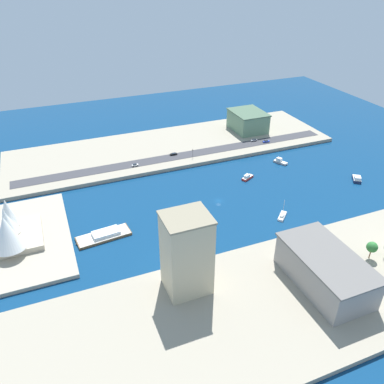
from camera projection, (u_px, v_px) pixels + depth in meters
The scene contains 20 objects.
ground_plane at pixel (219, 201), 228.56m from camera, with size 440.00×440.00×0.00m, color navy.
quay_west at pixel (301, 293), 163.47m from camera, with size 70.00×240.00×2.47m, color #9E937F.
quay_east at pixel (173, 146), 292.39m from camera, with size 70.00×240.00×2.47m, color #9E937F.
peninsula_point at pixel (13, 242), 193.90m from camera, with size 75.17×54.94×2.00m, color #A89E89.
road_strip at pixel (182, 156), 275.77m from camera, with size 10.57×228.00×0.15m, color #38383D.
barge_flat_brown at pixel (104, 235), 198.25m from camera, with size 12.76×28.68×3.15m.
tugboat_red at pixel (247, 177), 251.22m from camera, with size 6.96×9.96×3.18m.
patrol_launch_navy at pixel (357, 179), 249.10m from camera, with size 10.45×9.23×3.54m.
sailboat_small_white at pixel (282, 216), 213.88m from camera, with size 8.88×9.08×10.66m.
yacht_sleek_gray at pixel (280, 161), 270.63m from camera, with size 10.69×7.64×3.60m.
terminal_long_green at pixel (248, 121), 313.85m from camera, with size 30.15×24.70×15.38m.
office_block_beige at pixel (187, 254), 155.73m from camera, with size 16.46×18.70×36.34m.
carpark_squat_concrete at pixel (325, 270), 162.89m from camera, with size 43.20×23.31×15.38m.
van_white at pixel (135, 165), 261.21m from camera, with size 1.97×4.41×1.63m.
suv_black at pixel (174, 154), 276.18m from camera, with size 2.12×5.23×1.40m.
sedan_silver at pixel (254, 140), 297.28m from camera, with size 1.80×5.11×1.64m.
hatchback_blue at pixel (266, 141), 295.38m from camera, with size 1.95×5.21×1.64m.
traffic_light_waterfront at pixel (193, 152), 270.43m from camera, with size 0.36×0.36×6.50m.
opera_landmark at pixel (9, 230), 187.19m from camera, with size 34.26×29.13×21.06m.
park_tree_cluster at pixel (380, 247), 178.38m from camera, with size 7.43×13.34×9.00m.
Camera 1 is at (-173.30, 87.04, 122.10)m, focal length 36.25 mm.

